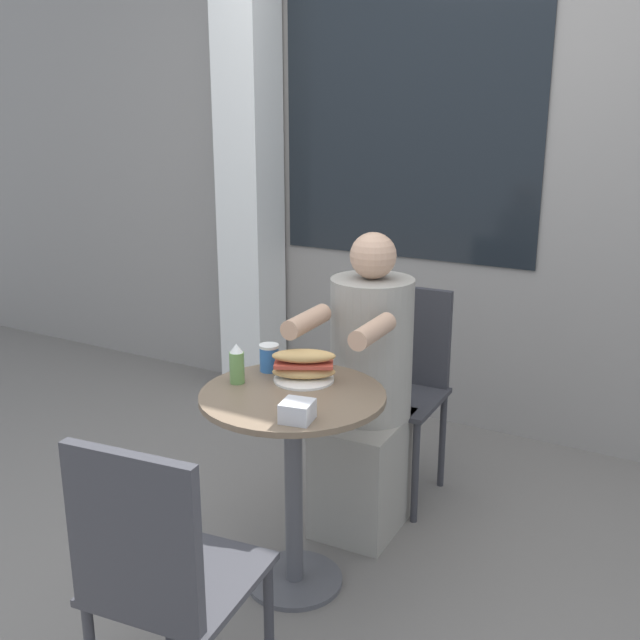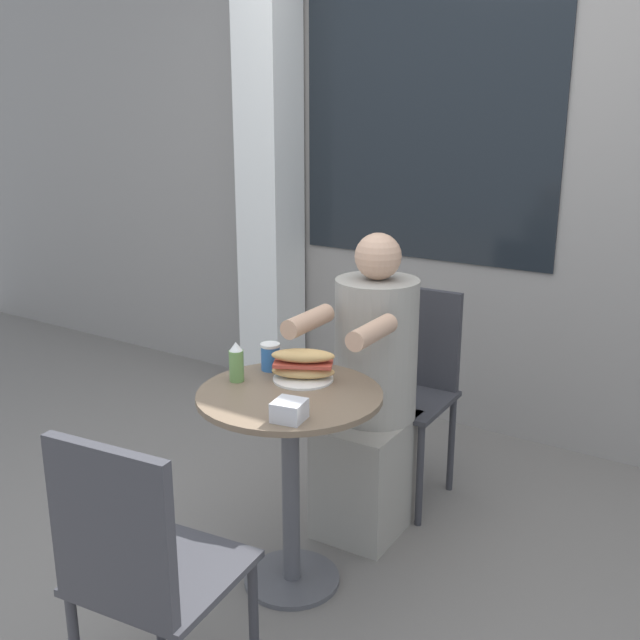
{
  "view_description": "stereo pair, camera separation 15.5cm",
  "coord_description": "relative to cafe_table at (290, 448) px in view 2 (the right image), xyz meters",
  "views": [
    {
      "loc": [
        1.19,
        -1.91,
        1.61
      ],
      "look_at": [
        0.0,
        0.18,
        0.91
      ],
      "focal_mm": 42.0,
      "sensor_mm": 36.0,
      "label": 1
    },
    {
      "loc": [
        1.32,
        -1.83,
        1.61
      ],
      "look_at": [
        0.0,
        0.18,
        0.91
      ],
      "focal_mm": 42.0,
      "sensor_mm": 36.0,
      "label": 2
    }
  ],
  "objects": [
    {
      "name": "lattice_pillar",
      "position": [
        -1.14,
        1.41,
        0.69
      ],
      "size": [
        0.27,
        0.27,
        2.4
      ],
      "color": "silver",
      "rests_on": "ground_plane"
    },
    {
      "name": "empty_chair_across",
      "position": [
        0.08,
        -0.75,
        0.01
      ],
      "size": [
        0.42,
        0.42,
        0.87
      ],
      "rotation": [
        0.0,
        0.0,
        0.12
      ],
      "color": "#333338",
      "rests_on": "ground_plane"
    },
    {
      "name": "drink_cup",
      "position": [
        -0.18,
        0.14,
        0.25
      ],
      "size": [
        0.07,
        0.07,
        0.1
      ],
      "color": "#336BB7",
      "rests_on": "cafe_table"
    },
    {
      "name": "condiment_bottle",
      "position": [
        -0.21,
        -0.01,
        0.26
      ],
      "size": [
        0.05,
        0.05,
        0.14
      ],
      "color": "#66934C",
      "rests_on": "cafe_table"
    },
    {
      "name": "sandwich_on_plate",
      "position": [
        -0.03,
        0.12,
        0.25
      ],
      "size": [
        0.23,
        0.2,
        0.11
      ],
      "rotation": [
        0.0,
        0.0,
        0.49
      ],
      "color": "white",
      "rests_on": "cafe_table"
    },
    {
      "name": "ground_plane",
      "position": [
        0.0,
        0.0,
        -0.51
      ],
      "size": [
        8.0,
        8.0,
        0.0
      ],
      "primitive_type": "plane",
      "color": "slate"
    },
    {
      "name": "storefront_wall",
      "position": [
        -0.0,
        1.6,
        0.89
      ],
      "size": [
        8.0,
        0.09,
        2.8
      ],
      "color": "gray",
      "rests_on": "ground_plane"
    },
    {
      "name": "diner_chair",
      "position": [
        0.03,
        0.82,
        0.01
      ],
      "size": [
        0.4,
        0.4,
        0.87
      ],
      "rotation": [
        0.0,
        0.0,
        3.18
      ],
      "color": "#333338",
      "rests_on": "ground_plane"
    },
    {
      "name": "seated_diner",
      "position": [
        0.04,
        0.48,
        -0.0
      ],
      "size": [
        0.33,
        0.57,
        1.16
      ],
      "rotation": [
        0.0,
        0.0,
        3.18
      ],
      "color": "gray",
      "rests_on": "ground_plane"
    },
    {
      "name": "cafe_table",
      "position": [
        0.0,
        0.0,
        0.0
      ],
      "size": [
        0.61,
        0.61,
        0.71
      ],
      "color": "brown",
      "rests_on": "ground_plane"
    },
    {
      "name": "napkin_box",
      "position": [
        0.13,
        -0.18,
        0.23
      ],
      "size": [
        0.11,
        0.11,
        0.06
      ],
      "rotation": [
        0.0,
        0.0,
        0.19
      ],
      "color": "silver",
      "rests_on": "cafe_table"
    }
  ]
}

